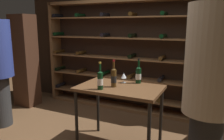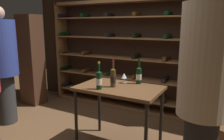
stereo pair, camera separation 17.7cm
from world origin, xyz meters
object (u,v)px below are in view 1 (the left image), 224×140
Objects in this scene: wine_bottle_gold_foil at (114,77)px; wine_bottle_black_capsule at (138,75)px; wine_rack at (118,56)px; person_bystander_dark_jacket at (210,86)px; tasting_table at (120,94)px; display_cabinet at (25,61)px; wine_bottle_green_slim at (100,80)px; wine_glass_stemmed_right at (124,76)px; wine_crate at (214,133)px.

wine_bottle_gold_foil reaches higher than wine_bottle_black_capsule.
person_bystander_dark_jacket is at bearing -47.69° from wine_rack.
tasting_table is 1.27m from person_bystander_dark_jacket.
display_cabinet is (-3.57, 1.25, -0.20)m from person_bystander_dark_jacket.
wine_bottle_green_slim reaches higher than wine_glass_stemmed_right.
tasting_table is 0.58× the size of display_cabinet.
wine_bottle_black_capsule is at bearing -54.10° from wine_rack.
wine_bottle_black_capsule is (-0.94, 0.80, -0.15)m from person_bystander_dark_jacket.
wine_bottle_gold_foil is at bearing -151.43° from wine_crate.
wine_bottle_gold_foil is (-1.17, 0.48, -0.14)m from person_bystander_dark_jacket.
wine_bottle_green_slim reaches higher than tasting_table.
wine_bottle_green_slim is at bearing -147.54° from wine_crate.
wine_rack is 22.82× the size of wine_glass_stemmed_right.
wine_bottle_black_capsule is at bearing -9.55° from display_cabinet.
wine_rack reaches higher than wine_crate.
display_cabinet is at bearing 178.77° from wine_crate.
wine_crate is at bearing 28.57° from wine_bottle_gold_foil.
wine_bottle_black_capsule is (0.33, 0.51, -0.00)m from wine_bottle_green_slim.
wine_bottle_green_slim is at bearing -22.44° from display_cabinet.
wine_bottle_gold_foil is 0.40m from wine_bottle_black_capsule.
person_bystander_dark_jacket is at bearing -94.62° from wine_crate.
person_bystander_dark_jacket reaches higher than wine_bottle_green_slim.
display_cabinet is at bearing 168.01° from wine_glass_stemmed_right.
wine_glass_stemmed_right is at bearing -62.64° from wine_rack.
person_bystander_dark_jacket reaches higher than display_cabinet.
wine_bottle_green_slim is 0.61m from wine_bottle_black_capsule.
wine_glass_stemmed_right is (-1.13, 0.73, -0.17)m from person_bystander_dark_jacket.
tasting_table is 1.49m from wine_crate.
wine_bottle_black_capsule is (-1.03, -0.36, 0.83)m from wine_crate.
person_bystander_dark_jacket is at bearing -22.30° from wine_bottle_gold_foil.
tasting_table is 3.04× the size of wine_bottle_gold_foil.
wine_bottle_gold_foil is at bearing 2.01° from person_bystander_dark_jacket.
tasting_table is at bearing -151.52° from wine_crate.
person_bystander_dark_jacket is 1.09× the size of display_cabinet.
wine_bottle_gold_foil is at bearing 60.22° from wine_bottle_green_slim.
display_cabinet is at bearing 157.56° from wine_bottle_green_slim.
wine_rack is 1.54× the size of person_bystander_dark_jacket.
wine_bottle_green_slim is (-1.27, 0.30, -0.15)m from person_bystander_dark_jacket.
tasting_table is 3.16× the size of wine_bottle_black_capsule.
wine_rack is 2.60m from person_bystander_dark_jacket.
wine_glass_stemmed_right is (-0.19, -0.08, -0.02)m from wine_bottle_black_capsule.
wine_rack is at bearing 117.36° from wine_glass_stemmed_right.
wine_bottle_black_capsule reaches higher than wine_crate.
wine_crate is (0.09, 1.17, -0.98)m from person_bystander_dark_jacket.
wine_glass_stemmed_right is at bearing 81.00° from wine_bottle_gold_foil.
wine_bottle_black_capsule is at bearing 56.55° from wine_bottle_green_slim.
wine_crate is at bearing -70.31° from person_bystander_dark_jacket.
display_cabinet is (-2.47, 0.73, 0.17)m from tasting_table.
wine_crate is 1.37× the size of wine_bottle_black_capsule.
wine_bottle_green_slim reaches higher than wine_bottle_black_capsule.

